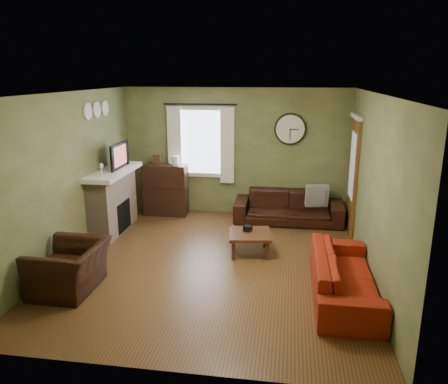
# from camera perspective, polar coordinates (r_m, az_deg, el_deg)

# --- Properties ---
(floor) EXTENTS (4.60, 5.20, 0.00)m
(floor) POSITION_cam_1_polar(r_m,az_deg,el_deg) (6.92, -1.33, -9.26)
(floor) COLOR brown
(floor) RESTS_ON ground
(ceiling) EXTENTS (4.60, 5.20, 0.00)m
(ceiling) POSITION_cam_1_polar(r_m,az_deg,el_deg) (6.30, -1.48, 12.79)
(ceiling) COLOR white
(ceiling) RESTS_ON ground
(wall_left) EXTENTS (0.00, 5.20, 2.60)m
(wall_left) POSITION_cam_1_polar(r_m,az_deg,el_deg) (7.24, -19.63, 1.83)
(wall_left) COLOR olive
(wall_left) RESTS_ON ground
(wall_right) EXTENTS (0.00, 5.20, 2.60)m
(wall_right) POSITION_cam_1_polar(r_m,az_deg,el_deg) (6.51, 18.97, 0.43)
(wall_right) COLOR olive
(wall_right) RESTS_ON ground
(wall_back) EXTENTS (4.60, 0.00, 2.60)m
(wall_back) POSITION_cam_1_polar(r_m,az_deg,el_deg) (9.01, 1.48, 5.22)
(wall_back) COLOR olive
(wall_back) RESTS_ON ground
(wall_front) EXTENTS (4.60, 0.00, 2.60)m
(wall_front) POSITION_cam_1_polar(r_m,az_deg,el_deg) (4.08, -7.81, -7.58)
(wall_front) COLOR olive
(wall_front) RESTS_ON ground
(fireplace) EXTENTS (0.40, 1.40, 1.10)m
(fireplace) POSITION_cam_1_polar(r_m,az_deg,el_deg) (8.35, -14.31, -1.37)
(fireplace) COLOR tan
(fireplace) RESTS_ON floor
(firebox) EXTENTS (0.04, 0.60, 0.55)m
(firebox) POSITION_cam_1_polar(r_m,az_deg,el_deg) (8.35, -12.99, -3.07)
(firebox) COLOR black
(firebox) RESTS_ON fireplace
(mantel) EXTENTS (0.58, 1.60, 0.08)m
(mantel) POSITION_cam_1_polar(r_m,az_deg,el_deg) (8.19, -14.39, 2.58)
(mantel) COLOR white
(mantel) RESTS_ON fireplace
(tv) EXTENTS (0.08, 0.60, 0.35)m
(tv) POSITION_cam_1_polar(r_m,az_deg,el_deg) (8.27, -13.96, 4.25)
(tv) COLOR black
(tv) RESTS_ON mantel
(tv_screen) EXTENTS (0.02, 0.62, 0.36)m
(tv_screen) POSITION_cam_1_polar(r_m,az_deg,el_deg) (8.23, -13.47, 4.63)
(tv_screen) COLOR #994C3F
(tv_screen) RESTS_ON mantel
(medallion_left) EXTENTS (0.28, 0.28, 0.03)m
(medallion_left) POSITION_cam_1_polar(r_m,az_deg,el_deg) (7.80, -17.37, 10.02)
(medallion_left) COLOR white
(medallion_left) RESTS_ON wall_left
(medallion_mid) EXTENTS (0.28, 0.28, 0.03)m
(medallion_mid) POSITION_cam_1_polar(r_m,az_deg,el_deg) (8.11, -16.30, 10.28)
(medallion_mid) COLOR white
(medallion_mid) RESTS_ON wall_left
(medallion_right) EXTENTS (0.28, 0.28, 0.03)m
(medallion_right) POSITION_cam_1_polar(r_m,az_deg,el_deg) (8.43, -15.30, 10.52)
(medallion_right) COLOR white
(medallion_right) RESTS_ON wall_left
(window_pane) EXTENTS (1.00, 0.02, 1.30)m
(window_pane) POSITION_cam_1_polar(r_m,az_deg,el_deg) (9.07, -2.95, 6.56)
(window_pane) COLOR silver
(window_pane) RESTS_ON wall_back
(curtain_rod) EXTENTS (0.03, 0.03, 1.50)m
(curtain_rod) POSITION_cam_1_polar(r_m,az_deg,el_deg) (8.88, -3.15, 11.37)
(curtain_rod) COLOR black
(curtain_rod) RESTS_ON wall_back
(curtain_left) EXTENTS (0.28, 0.04, 1.55)m
(curtain_left) POSITION_cam_1_polar(r_m,az_deg,el_deg) (9.10, -6.48, 6.20)
(curtain_left) COLOR white
(curtain_left) RESTS_ON wall_back
(curtain_right) EXTENTS (0.28, 0.04, 1.55)m
(curtain_right) POSITION_cam_1_polar(r_m,az_deg,el_deg) (8.88, 0.42, 6.07)
(curtain_right) COLOR white
(curtain_right) RESTS_ON wall_back
(wall_clock) EXTENTS (0.64, 0.06, 0.64)m
(wall_clock) POSITION_cam_1_polar(r_m,az_deg,el_deg) (8.81, 8.65, 8.12)
(wall_clock) COLOR white
(wall_clock) RESTS_ON wall_back
(door) EXTENTS (0.05, 0.90, 2.10)m
(door) POSITION_cam_1_polar(r_m,az_deg,el_deg) (8.33, 16.48, 2.01)
(door) COLOR brown
(door) RESTS_ON floor
(bookshelf) EXTENTS (0.90, 0.38, 1.06)m
(bookshelf) POSITION_cam_1_polar(r_m,az_deg,el_deg) (9.14, -7.63, 0.30)
(bookshelf) COLOR black
(bookshelf) RESTS_ON floor
(book) EXTENTS (0.28, 0.28, 0.02)m
(book) POSITION_cam_1_polar(r_m,az_deg,el_deg) (9.04, -7.01, 2.97)
(book) COLOR #472918
(book) RESTS_ON bookshelf
(sofa_brown) EXTENTS (2.11, 0.82, 0.62)m
(sofa_brown) POSITION_cam_1_polar(r_m,az_deg,el_deg) (8.73, 8.40, -1.97)
(sofa_brown) COLOR black
(sofa_brown) RESTS_ON floor
(pillow_left) EXTENTS (0.37, 0.11, 0.37)m
(pillow_left) POSITION_cam_1_polar(r_m,az_deg,el_deg) (8.71, 11.87, -0.52)
(pillow_left) COLOR gray
(pillow_left) RESTS_ON sofa_brown
(pillow_right) EXTENTS (0.45, 0.20, 0.44)m
(pillow_right) POSITION_cam_1_polar(r_m,az_deg,el_deg) (8.73, 12.04, -0.48)
(pillow_right) COLOR gray
(pillow_right) RESTS_ON sofa_brown
(sofa_red) EXTENTS (0.79, 2.03, 0.59)m
(sofa_red) POSITION_cam_1_polar(r_m,az_deg,el_deg) (6.07, 15.44, -10.44)
(sofa_red) COLOR maroon
(sofa_red) RESTS_ON floor
(armchair) EXTENTS (0.87, 1.00, 0.64)m
(armchair) POSITION_cam_1_polar(r_m,az_deg,el_deg) (6.36, -19.55, -9.33)
(armchair) COLOR black
(armchair) RESTS_ON floor
(coffee_table) EXTENTS (0.75, 0.75, 0.36)m
(coffee_table) POSITION_cam_1_polar(r_m,az_deg,el_deg) (7.22, 3.38, -6.66)
(coffee_table) COLOR #472918
(coffee_table) RESTS_ON floor
(tissue_box) EXTENTS (0.16, 0.16, 0.09)m
(tissue_box) POSITION_cam_1_polar(r_m,az_deg,el_deg) (7.21, 3.12, -4.80)
(tissue_box) COLOR black
(tissue_box) RESTS_ON coffee_table
(wine_glass_a) EXTENTS (0.07, 0.07, 0.19)m
(wine_glass_a) POSITION_cam_1_polar(r_m,az_deg,el_deg) (7.71, -15.71, 2.74)
(wine_glass_a) COLOR white
(wine_glass_a) RESTS_ON mantel
(wine_glass_b) EXTENTS (0.07, 0.07, 0.21)m
(wine_glass_b) POSITION_cam_1_polar(r_m,az_deg,el_deg) (7.72, -15.70, 2.84)
(wine_glass_b) COLOR white
(wine_glass_b) RESTS_ON mantel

